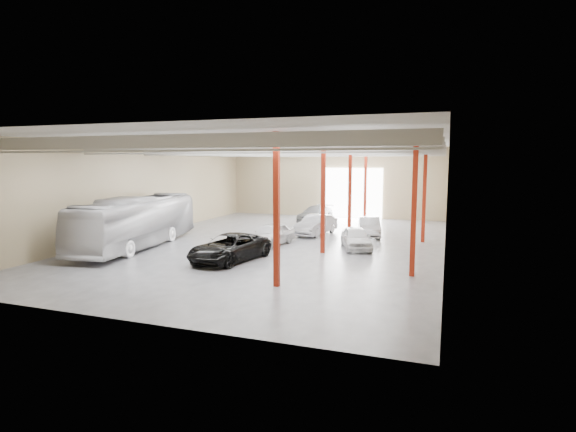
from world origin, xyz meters
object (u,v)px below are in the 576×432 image
Objects in this scene: car_row_c at (315,214)px; car_right_near at (369,227)px; car_row_a at (270,234)px; car_row_b at (316,225)px; car_right_far at (356,238)px; coach_bus at (137,222)px; black_sedan at (230,248)px.

car_right_near is at bearing -38.44° from car_row_c.
car_row_a is at bearing -146.13° from car_right_near.
car_row_b is 4.08m from car_right_near.
car_row_a is at bearing -97.18° from car_row_b.
car_right_far is (5.69, 0.80, -0.04)m from car_row_a.
coach_bus is 2.17× the size of black_sedan.
coach_bus reaches higher than car_right_near.
car_row_a is (0.43, 5.20, -0.02)m from black_sedan.
car_right_far is at bearing -37.90° from car_row_b.
coach_bus is 8.92m from car_row_a.
car_row_a is 5.75m from car_right_far.
black_sedan is 12.76m from car_right_near.
car_right_near is (6.12, 11.20, -0.05)m from black_sedan.
coach_bus is 2.57× the size of car_row_b.
car_right_far is at bearing 17.38° from car_row_a.
car_right_near is at bearing 20.16° from car_row_b.
car_right_near is at bearing 26.24° from coach_bus.
black_sedan is 1.33× the size of car_right_far.
black_sedan is at bearing -85.34° from car_row_a.
car_row_b is 1.12× the size of car_right_far.
coach_bus is at bearing 177.68° from black_sedan.
car_row_c is at bearing 56.79° from coach_bus.
car_row_a is at bearing 168.14° from car_right_far.
black_sedan is 1.27× the size of car_right_near.
car_right_far is at bearing -102.64° from car_right_near.
black_sedan is 1.26× the size of car_row_a.
car_row_b is 6.04m from car_right_far.
coach_bus is 2.73× the size of car_row_a.
coach_bus reaches higher than car_row_c.
black_sedan is 1.11× the size of car_row_c.
car_row_a is 0.94× the size of car_row_b.
car_row_b is at bearing 81.91° from car_row_a.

